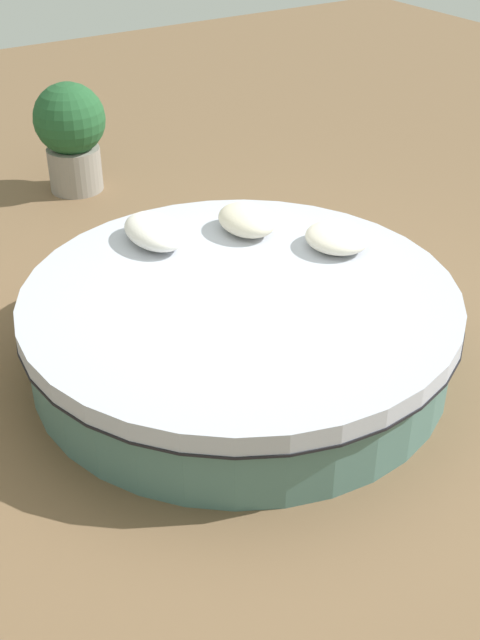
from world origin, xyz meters
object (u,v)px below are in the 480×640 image
(throw_pillow_1, at_px, (247,220))
(round_bed, at_px, (240,326))
(planter, at_px, (71,132))
(throw_pillow_0, at_px, (337,237))
(throw_pillow_2, at_px, (154,231))

(throw_pillow_1, bearing_deg, round_bed, 144.07)
(planter, bearing_deg, throw_pillow_1, -173.85)
(round_bed, distance_m, throw_pillow_0, 0.87)
(throw_pillow_0, xyz_separation_m, throw_pillow_2, (0.67, 0.93, 0.01))
(throw_pillow_0, relative_size, throw_pillow_2, 0.79)
(round_bed, xyz_separation_m, planter, (2.95, -0.19, 0.26))
(round_bed, relative_size, throw_pillow_2, 4.85)
(throw_pillow_0, height_order, planter, planter)
(throw_pillow_0, bearing_deg, throw_pillow_1, 35.92)
(throw_pillow_0, height_order, throw_pillow_2, throw_pillow_2)
(round_bed, xyz_separation_m, throw_pillow_2, (0.80, 0.13, 0.32))
(throw_pillow_1, xyz_separation_m, planter, (2.33, 0.25, -0.06))
(throw_pillow_0, xyz_separation_m, throw_pillow_1, (0.49, 0.36, 0.01))
(throw_pillow_0, distance_m, throw_pillow_1, 0.61)
(round_bed, bearing_deg, throw_pillow_0, -81.21)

